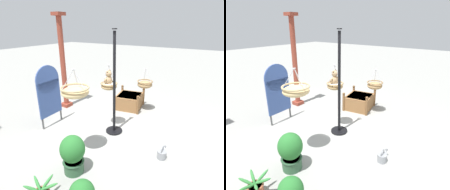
# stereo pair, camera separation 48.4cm
# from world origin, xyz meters

# --- Properties ---
(ground_plane) EXTENTS (40.00, 40.00, 0.00)m
(ground_plane) POSITION_xyz_m (0.00, 0.00, 0.00)
(ground_plane) COLOR gray
(display_pole_central) EXTENTS (0.44, 0.44, 2.64)m
(display_pole_central) POSITION_xyz_m (-0.20, -0.13, 0.84)
(display_pole_central) COLOR black
(display_pole_central) RESTS_ON ground
(hanging_basket_with_teddy) EXTENTS (0.44, 0.44, 0.66)m
(hanging_basket_with_teddy) POSITION_xyz_m (-0.05, 0.12, 1.21)
(hanging_basket_with_teddy) COLOR tan
(teddy_bear) EXTENTS (0.29, 0.25, 0.42)m
(teddy_bear) POSITION_xyz_m (-0.05, 0.14, 1.39)
(teddy_bear) COLOR tan
(hanging_basket_left_high) EXTENTS (0.57, 0.57, 0.57)m
(hanging_basket_left_high) POSITION_xyz_m (-1.41, 0.06, 1.47)
(hanging_basket_left_high) COLOR tan
(hanging_basket_right_low) EXTENTS (0.50, 0.50, 0.64)m
(hanging_basket_right_low) POSITION_xyz_m (1.43, -0.30, 0.93)
(hanging_basket_right_low) COLOR #A37F51
(greenhouse_pillar_left) EXTENTS (0.32, 0.32, 3.06)m
(greenhouse_pillar_left) POSITION_xyz_m (0.38, 2.17, 1.48)
(greenhouse_pillar_left) COLOR brown
(greenhouse_pillar_left) RESTS_ON ground
(wooden_planter_box) EXTENTS (1.07, 1.02, 0.64)m
(wooden_planter_box) POSITION_xyz_m (1.43, 0.23, 0.25)
(wooden_planter_box) COLOR olive
(wooden_planter_box) RESTS_ON ground
(potted_plant_flowering_red) EXTENTS (0.48, 0.48, 0.79)m
(potted_plant_flowering_red) POSITION_xyz_m (-1.88, -0.21, 0.42)
(potted_plant_flowering_red) COLOR #2D5638
(potted_plant_flowering_red) RESTS_ON ground
(potted_plant_tall_leafy) EXTENTS (0.56, 0.52, 0.38)m
(potted_plant_tall_leafy) POSITION_xyz_m (-2.67, -0.23, 0.16)
(potted_plant_tall_leafy) COLOR #BC6042
(potted_plant_tall_leafy) RESTS_ON ground
(display_sign_board) EXTENTS (0.76, 0.06, 1.72)m
(display_sign_board) POSITION_xyz_m (-0.78, 1.60, 1.01)
(display_sign_board) COLOR #334C8C
(display_sign_board) RESTS_ON ground
(watering_can) EXTENTS (0.35, 0.20, 0.30)m
(watering_can) POSITION_xyz_m (-0.60, -1.56, 0.10)
(watering_can) COLOR gray
(watering_can) RESTS_ON ground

